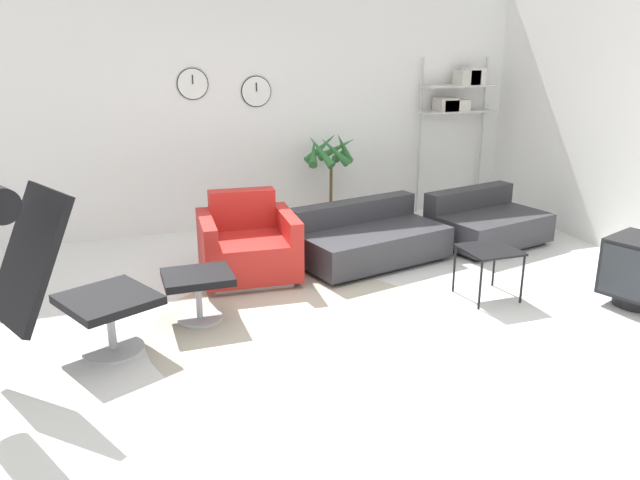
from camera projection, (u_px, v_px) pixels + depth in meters
ground_plane at (333, 316)px, 5.05m from camera, size 12.00×12.00×0.00m
wall_back at (249, 107)px, 7.14m from camera, size 12.00×0.09×2.80m
round_rug at (301, 325)px, 4.89m from camera, size 2.36×2.36×0.01m
lounge_chair at (47, 259)px, 4.00m from camera, size 1.21×0.98×1.35m
ottoman at (198, 284)px, 4.90m from camera, size 0.53×0.45×0.39m
armchair_red at (248, 248)px, 5.81m from camera, size 0.92×0.88×0.78m
couch_low at (368, 240)px, 6.25m from camera, size 1.62×1.14×0.57m
couch_second at (486, 224)px, 6.80m from camera, size 1.33×1.07×0.57m
side_table at (489, 254)px, 5.31m from camera, size 0.45×0.45×0.44m
potted_plant at (330, 177)px, 7.26m from camera, size 0.67×0.65×1.18m
shelf_unit at (459, 95)px, 7.73m from camera, size 0.97×0.28×1.94m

